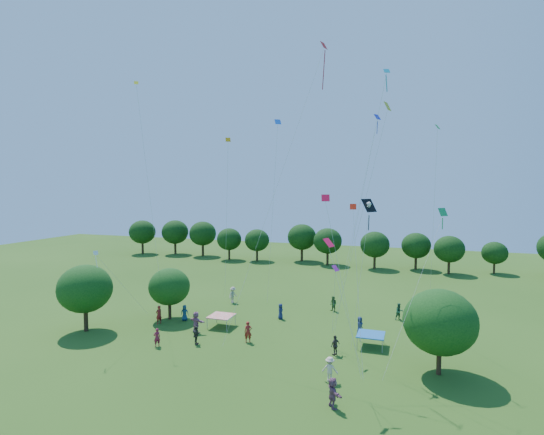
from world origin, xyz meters
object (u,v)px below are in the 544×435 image
Objects in this scene: near_tree_east at (440,322)px; red_high_kite at (305,106)px; pirate_kite at (369,208)px; near_tree_west at (85,289)px; tent_red_stripe at (221,316)px; tent_blue at (371,335)px; near_tree_north at (169,287)px.

red_high_kite is (-10.26, 1.48, 15.82)m from near_tree_east.
pirate_kite is 9.40m from red_high_kite.
red_high_kite reaches higher than near_tree_west.
near_tree_east is at bearing 1.13° from near_tree_west.
tent_red_stripe is at bearing 166.87° from near_tree_east.
near_tree_west reaches higher than tent_blue.
near_tree_north is (5.39, 5.58, -0.66)m from near_tree_west.
tent_blue is at bearing 143.55° from near_tree_east.
pirate_kite reaches higher than near_tree_west.
near_tree_north is 0.22× the size of red_high_kite.
tent_blue is 19.43m from red_high_kite.
near_tree_east is 9.52m from pirate_kite.
near_tree_west is 12.78m from tent_red_stripe.
near_tree_west is 26.50m from pirate_kite.
pirate_kite is (-5.16, 0.97, 7.94)m from near_tree_east.
near_tree_east is 0.26× the size of red_high_kite.
near_tree_west is at bearing -156.02° from tent_red_stripe.
near_tree_north is 2.34× the size of tent_red_stripe.
pirate_kite is at bearing -91.53° from tent_blue.
tent_blue is (13.99, -0.70, 0.00)m from tent_red_stripe.
near_tree_north is 20.13m from tent_blue.
near_tree_west is 25.89m from tent_blue.
near_tree_east is at bearing -10.66° from pirate_kite.
red_high_kite reaches higher than near_tree_east.
tent_red_stripe is (-19.08, 4.45, -2.77)m from near_tree_east.
pirate_kite reaches higher than tent_blue.
near_tree_west is 25.63m from red_high_kite.
tent_blue is 11.06m from pirate_kite.
red_high_kite is at bearing 171.76° from near_tree_east.
red_high_kite reaches higher than near_tree_north.
near_tree_north is at bearing 166.71° from red_high_kite.
near_tree_west is at bearing -170.25° from tent_blue.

